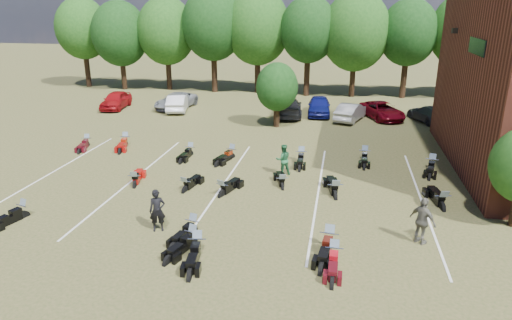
% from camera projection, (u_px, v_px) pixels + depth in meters
% --- Properties ---
extents(ground, '(160.00, 160.00, 0.00)m').
position_uv_depth(ground, '(270.00, 215.00, 20.63)').
color(ground, brown).
rests_on(ground, ground).
extents(car_0, '(2.31, 4.66, 1.53)m').
position_uv_depth(car_0, '(116.00, 100.00, 41.24)').
color(car_0, '#9C0E13').
rests_on(car_0, ground).
extents(car_1, '(2.49, 4.71, 1.48)m').
position_uv_depth(car_1, '(178.00, 103.00, 40.33)').
color(car_1, silver).
rests_on(car_1, ground).
extents(car_2, '(3.03, 5.24, 1.37)m').
position_uv_depth(car_2, '(176.00, 101.00, 41.33)').
color(car_2, gray).
rests_on(car_2, ground).
extents(car_3, '(2.73, 5.42, 1.51)m').
position_uv_depth(car_3, '(289.00, 107.00, 38.44)').
color(car_3, black).
rests_on(car_3, ground).
extents(car_4, '(2.09, 4.69, 1.57)m').
position_uv_depth(car_4, '(319.00, 106.00, 38.87)').
color(car_4, navy).
rests_on(car_4, ground).
extents(car_5, '(2.78, 4.60, 1.43)m').
position_uv_depth(car_5, '(351.00, 112.00, 37.03)').
color(car_5, '#A5A4A0').
rests_on(car_5, ground).
extents(car_6, '(4.04, 5.36, 1.35)m').
position_uv_depth(car_6, '(382.00, 111.00, 37.65)').
color(car_6, '#5F0510').
rests_on(car_6, ground).
extents(car_7, '(3.45, 4.88, 1.31)m').
position_uv_depth(car_7, '(429.00, 114.00, 36.58)').
color(car_7, '#38383E').
rests_on(car_7, ground).
extents(person_black, '(0.78, 0.65, 1.83)m').
position_uv_depth(person_black, '(157.00, 211.00, 18.98)').
color(person_black, black).
rests_on(person_black, ground).
extents(person_green, '(1.03, 0.92, 1.75)m').
position_uv_depth(person_green, '(283.00, 160.00, 25.27)').
color(person_green, '#256439').
rests_on(person_green, ground).
extents(person_grey, '(1.16, 1.13, 1.96)m').
position_uv_depth(person_grey, '(423.00, 221.00, 17.93)').
color(person_grey, '#615E53').
rests_on(person_grey, ground).
extents(motorcycle_1, '(1.26, 2.27, 1.21)m').
position_uv_depth(motorcycle_1, '(24.00, 218.00, 20.41)').
color(motorcycle_1, black).
rests_on(motorcycle_1, ground).
extents(motorcycle_2, '(1.05, 2.37, 1.28)m').
position_uv_depth(motorcycle_2, '(198.00, 253.00, 17.50)').
color(motorcycle_2, black).
rests_on(motorcycle_2, ground).
extents(motorcycle_3, '(1.08, 2.18, 1.16)m').
position_uv_depth(motorcycle_3, '(193.00, 233.00, 19.05)').
color(motorcycle_3, black).
rests_on(motorcycle_3, ground).
extents(motorcycle_4, '(1.26, 2.21, 1.17)m').
position_uv_depth(motorcycle_4, '(192.00, 245.00, 18.11)').
color(motorcycle_4, black).
rests_on(motorcycle_4, ground).
extents(motorcycle_5, '(1.03, 2.48, 1.34)m').
position_uv_depth(motorcycle_5, '(328.00, 248.00, 17.87)').
color(motorcycle_5, black).
rests_on(motorcycle_5, ground).
extents(motorcycle_6, '(0.69, 2.15, 1.20)m').
position_uv_depth(motorcycle_6, '(333.00, 262.00, 16.93)').
color(motorcycle_6, '#440910').
rests_on(motorcycle_6, ground).
extents(motorcycle_7, '(1.18, 2.27, 1.21)m').
position_uv_depth(motorcycle_7, '(135.00, 186.00, 23.88)').
color(motorcycle_7, '#9F100B').
rests_on(motorcycle_7, ground).
extents(motorcycle_9, '(1.35, 2.33, 1.24)m').
position_uv_depth(motorcycle_9, '(222.00, 196.00, 22.70)').
color(motorcycle_9, black).
rests_on(motorcycle_9, ground).
extents(motorcycle_10, '(1.04, 2.15, 1.15)m').
position_uv_depth(motorcycle_10, '(185.00, 191.00, 23.23)').
color(motorcycle_10, black).
rests_on(motorcycle_10, ground).
extents(motorcycle_11, '(1.18, 2.16, 1.15)m').
position_uv_depth(motorcycle_11, '(282.00, 188.00, 23.62)').
color(motorcycle_11, black).
rests_on(motorcycle_11, ground).
extents(motorcycle_12, '(1.26, 2.56, 1.37)m').
position_uv_depth(motorcycle_12, '(335.00, 197.00, 22.52)').
color(motorcycle_12, black).
rests_on(motorcycle_12, ground).
extents(motorcycle_13, '(1.18, 2.51, 1.35)m').
position_uv_depth(motorcycle_13, '(442.00, 209.00, 21.26)').
color(motorcycle_13, black).
rests_on(motorcycle_13, ground).
extents(motorcycle_14, '(1.06, 2.16, 1.16)m').
position_uv_depth(motorcycle_14, '(88.00, 146.00, 30.54)').
color(motorcycle_14, '#440912').
rests_on(motorcycle_14, ground).
extents(motorcycle_15, '(1.25, 2.41, 1.29)m').
position_uv_depth(motorcycle_15, '(126.00, 146.00, 30.68)').
color(motorcycle_15, maroon).
rests_on(motorcycle_15, ground).
extents(motorcycle_16, '(0.78, 2.12, 1.17)m').
position_uv_depth(motorcycle_16, '(191.00, 155.00, 28.70)').
color(motorcycle_16, black).
rests_on(motorcycle_16, ground).
extents(motorcycle_17, '(1.33, 2.34, 1.24)m').
position_uv_depth(motorcycle_17, '(232.00, 158.00, 28.19)').
color(motorcycle_17, black).
rests_on(motorcycle_17, ground).
extents(motorcycle_18, '(0.82, 2.30, 1.26)m').
position_uv_depth(motorcycle_18, '(301.00, 161.00, 27.66)').
color(motorcycle_18, black).
rests_on(motorcycle_18, ground).
extents(motorcycle_19, '(0.79, 2.27, 1.25)m').
position_uv_depth(motorcycle_19, '(364.00, 160.00, 27.86)').
color(motorcycle_19, black).
rests_on(motorcycle_19, ground).
extents(motorcycle_20, '(1.20, 2.40, 1.28)m').
position_uv_depth(motorcycle_20, '(431.00, 170.00, 26.28)').
color(motorcycle_20, black).
rests_on(motorcycle_20, ground).
extents(tree_line, '(56.00, 6.00, 9.79)m').
position_uv_depth(tree_line, '(307.00, 32.00, 45.66)').
color(tree_line, black).
rests_on(tree_line, ground).
extents(young_tree_midfield, '(3.20, 3.20, 4.70)m').
position_uv_depth(young_tree_midfield, '(277.00, 87.00, 34.36)').
color(young_tree_midfield, black).
rests_on(young_tree_midfield, ground).
extents(parking_lines, '(20.10, 14.00, 0.01)m').
position_uv_depth(parking_lines, '(223.00, 186.00, 23.95)').
color(parking_lines, silver).
rests_on(parking_lines, ground).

